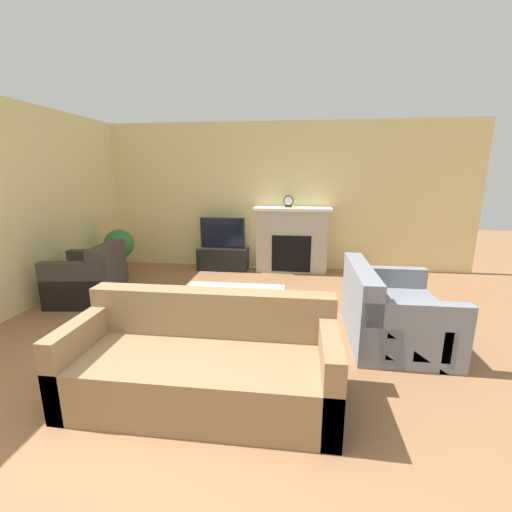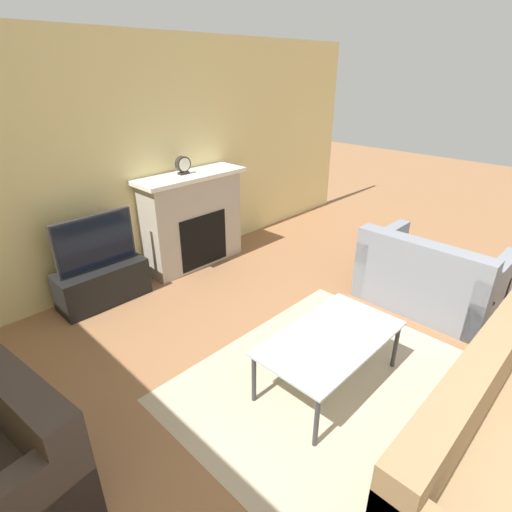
# 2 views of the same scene
# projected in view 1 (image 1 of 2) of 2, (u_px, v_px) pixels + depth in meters

# --- Properties ---
(ground_plane) EXTENTS (20.00, 20.00, 0.00)m
(ground_plane) POSITION_uv_depth(u_px,v_px,m) (136.00, 469.00, 2.13)
(ground_plane) COLOR #936642
(wall_back) EXTENTS (8.27, 0.06, 2.70)m
(wall_back) POSITION_uv_depth(u_px,v_px,m) (248.00, 197.00, 6.48)
(wall_back) COLOR beige
(wall_back) RESTS_ON ground_plane
(wall_left) EXTENTS (0.06, 7.81, 2.70)m
(wall_left) POSITION_uv_depth(u_px,v_px,m) (19.00, 208.00, 4.45)
(wall_left) COLOR beige
(wall_left) RESTS_ON ground_plane
(area_rug) EXTENTS (2.39, 1.86, 0.00)m
(area_rug) POSITION_uv_depth(u_px,v_px,m) (233.00, 327.00, 4.08)
(area_rug) COLOR #B7A88E
(area_rug) RESTS_ON ground_plane
(fireplace) EXTENTS (1.39, 0.49, 1.19)m
(fireplace) POSITION_uv_depth(u_px,v_px,m) (292.00, 238.00, 6.31)
(fireplace) COLOR #B2A899
(fireplace) RESTS_ON ground_plane
(tv_stand) EXTENTS (0.94, 0.39, 0.42)m
(tv_stand) POSITION_uv_depth(u_px,v_px,m) (223.00, 258.00, 6.51)
(tv_stand) COLOR black
(tv_stand) RESTS_ON ground_plane
(tv) EXTENTS (0.84, 0.06, 0.57)m
(tv) POSITION_uv_depth(u_px,v_px,m) (223.00, 233.00, 6.39)
(tv) COLOR #232328
(tv) RESTS_ON tv_stand
(couch_sectional) EXTENTS (2.11, 0.88, 0.82)m
(couch_sectional) POSITION_uv_depth(u_px,v_px,m) (204.00, 364.00, 2.76)
(couch_sectional) COLOR #8C704C
(couch_sectional) RESTS_ON ground_plane
(couch_loveseat) EXTENTS (0.98, 1.33, 0.82)m
(couch_loveseat) POSITION_uv_depth(u_px,v_px,m) (390.00, 314.00, 3.74)
(couch_loveseat) COLOR gray
(couch_loveseat) RESTS_ON ground_plane
(armchair_by_window) EXTENTS (0.95, 0.98, 0.82)m
(armchair_by_window) POSITION_uv_depth(u_px,v_px,m) (90.00, 280.00, 4.90)
(armchair_by_window) COLOR #3D332D
(armchair_by_window) RESTS_ON ground_plane
(coffee_table) EXTENTS (1.19, 0.66, 0.45)m
(coffee_table) POSITION_uv_depth(u_px,v_px,m) (232.00, 295.00, 3.98)
(coffee_table) COLOR #333338
(coffee_table) RESTS_ON ground_plane
(potted_plant) EXTENTS (0.50, 0.50, 0.85)m
(potted_plant) POSITION_uv_depth(u_px,v_px,m) (119.00, 246.00, 5.89)
(potted_plant) COLOR #47474C
(potted_plant) RESTS_ON ground_plane
(mantel_clock) EXTENTS (0.18, 0.07, 0.21)m
(mantel_clock) POSITION_uv_depth(u_px,v_px,m) (288.00, 201.00, 6.16)
(mantel_clock) COLOR #28231E
(mantel_clock) RESTS_ON fireplace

